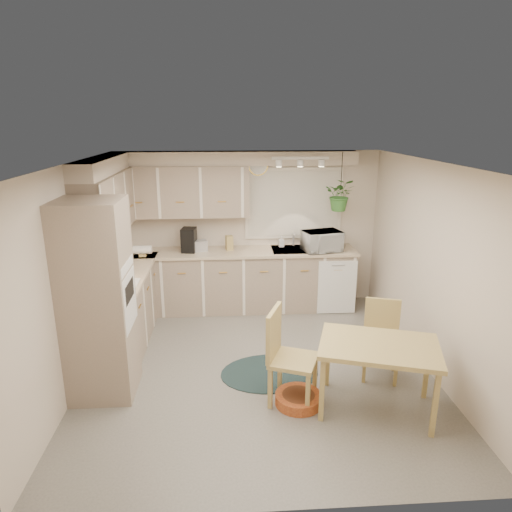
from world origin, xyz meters
name	(u,v)px	position (x,y,z in m)	size (l,w,h in m)	color
floor	(258,367)	(0.00, 0.00, 0.00)	(4.20, 4.20, 0.00)	slate
ceiling	(258,163)	(0.00, 0.00, 2.40)	(4.20, 4.20, 0.00)	silver
wall_back	(248,229)	(0.00, 2.10, 1.20)	(4.00, 0.04, 2.40)	beige
wall_front	(279,371)	(0.00, -2.10, 1.20)	(4.00, 0.04, 2.40)	beige
wall_left	(75,276)	(-2.00, 0.00, 1.20)	(0.04, 4.20, 2.40)	beige
wall_right	(431,268)	(2.00, 0.00, 1.20)	(0.04, 4.20, 2.40)	beige
base_cab_left	(125,307)	(-1.70, 0.88, 0.45)	(0.60, 1.85, 0.90)	gray
base_cab_back	(237,281)	(-0.20, 1.80, 0.45)	(3.60, 0.60, 0.90)	gray
counter_left	(123,274)	(-1.69, 0.88, 0.92)	(0.64, 1.89, 0.04)	#C2AC8D
counter_back	(236,252)	(-0.20, 1.79, 0.92)	(3.64, 0.64, 0.04)	#C2AC8D
oven_stack	(98,301)	(-1.68, -0.38, 1.05)	(0.65, 0.65, 2.10)	gray
wall_oven_face	(129,300)	(-1.35, -0.38, 1.05)	(0.02, 0.56, 0.58)	silver
upper_cab_left	(109,203)	(-1.82, 1.00, 1.83)	(0.35, 2.00, 0.75)	gray
upper_cab_back	(181,192)	(-1.00, 1.93, 1.83)	(2.00, 0.35, 0.75)	gray
soffit_left	(103,165)	(-1.85, 1.00, 2.30)	(0.30, 2.00, 0.20)	beige
soffit_back	(235,158)	(-0.20, 1.95, 2.30)	(3.60, 0.30, 0.20)	beige
cooktop	(114,287)	(-1.68, 0.30, 0.94)	(0.52, 0.58, 0.02)	silver
range_hood	(108,250)	(-1.70, 0.30, 1.40)	(0.40, 0.60, 0.14)	silver
window_blinds	(294,204)	(0.70, 2.07, 1.60)	(1.40, 0.02, 1.00)	silver
window_frame	(294,203)	(0.70, 2.08, 1.60)	(1.50, 0.02, 1.10)	silver
sink	(295,252)	(0.70, 1.80, 0.90)	(0.70, 0.48, 0.10)	#B2B4BA
dishwasher_front	(337,287)	(1.30, 1.49, 0.42)	(0.58, 0.01, 0.83)	silver
track_light_bar	(300,158)	(0.70, 1.55, 2.33)	(0.80, 0.04, 0.04)	silver
wall_clock	(258,166)	(0.15, 2.07, 2.18)	(0.30, 0.30, 0.03)	gold
dining_table	(377,377)	(1.14, -0.88, 0.36)	(1.15, 0.77, 0.72)	tan
chair_left	(294,357)	(0.32, -0.70, 0.51)	(0.47, 0.47, 1.01)	tan
chair_back	(381,341)	(1.38, -0.29, 0.44)	(0.41, 0.41, 0.88)	tan
braided_rug	(270,373)	(0.13, -0.15, 0.01)	(1.14, 0.86, 0.01)	black
pet_bed	(298,399)	(0.37, -0.76, 0.06)	(0.48, 0.48, 0.11)	#C06826
microwave	(322,239)	(1.08, 1.70, 1.13)	(0.55, 0.31, 0.37)	silver
soap_bottle	(281,245)	(0.51, 1.95, 0.98)	(0.08, 0.17, 0.08)	silver
hanging_plant	(340,198)	(1.33, 1.70, 1.73)	(0.43, 0.47, 0.37)	#356E2C
coffee_maker	(189,240)	(-0.90, 1.80, 1.12)	(0.20, 0.25, 0.36)	black
toaster	(198,246)	(-0.77, 1.82, 1.02)	(0.27, 0.15, 0.16)	#B2B4BA
knife_block	(229,243)	(-0.30, 1.85, 1.05)	(0.10, 0.10, 0.22)	tan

